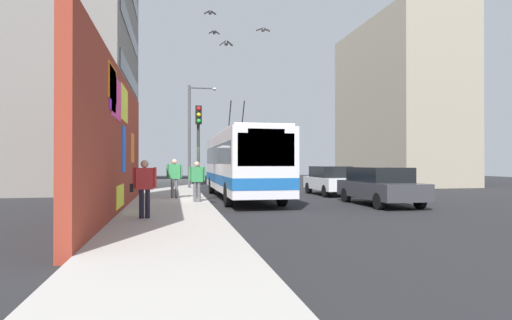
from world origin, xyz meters
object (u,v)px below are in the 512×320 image
(city_bus, at_px, (241,162))
(pedestrian_midblock, at_px, (174,175))
(pedestrian_near_wall, at_px, (144,184))
(traffic_light, at_px, (198,136))
(street_lamp, at_px, (193,129))
(parked_car_white, at_px, (330,180))
(pedestrian_at_curb, at_px, (197,178))
(parked_car_dark_gray, at_px, (380,185))

(city_bus, bearing_deg, pedestrian_midblock, 104.49)
(pedestrian_near_wall, distance_m, traffic_light, 7.10)
(pedestrian_near_wall, bearing_deg, street_lamp, -7.91)
(parked_car_white, xyz_separation_m, street_lamp, (5.82, 7.24, 3.16))
(pedestrian_near_wall, height_order, pedestrian_at_curb, pedestrian_near_wall)
(traffic_light, bearing_deg, parked_car_white, -71.18)
(pedestrian_near_wall, xyz_separation_m, pedestrian_midblock, (6.88, -0.89, 0.07))
(parked_car_dark_gray, xyz_separation_m, pedestrian_near_wall, (-3.51, 9.31, 0.31))
(parked_car_dark_gray, bearing_deg, pedestrian_near_wall, 110.68)
(pedestrian_near_wall, bearing_deg, pedestrian_at_curb, -20.27)
(city_bus, bearing_deg, pedestrian_at_curb, 140.82)
(pedestrian_at_curb, relative_size, traffic_light, 0.39)
(city_bus, xyz_separation_m, parked_car_dark_gray, (-4.20, -5.20, -0.96))
(pedestrian_midblock, distance_m, traffic_light, 2.11)
(parked_car_white, distance_m, pedestrian_near_wall, 13.01)
(city_bus, relative_size, pedestrian_near_wall, 6.74)
(pedestrian_at_curb, distance_m, traffic_light, 2.53)
(city_bus, xyz_separation_m, pedestrian_midblock, (-0.83, 3.23, -0.58))
(parked_car_dark_gray, distance_m, pedestrian_near_wall, 9.96)
(parked_car_white, relative_size, pedestrian_near_wall, 2.42)
(pedestrian_at_curb, bearing_deg, pedestrian_midblock, 24.65)
(city_bus, height_order, pedestrian_at_curb, city_bus)
(pedestrian_midblock, bearing_deg, parked_car_white, -75.37)
(city_bus, height_order, parked_car_dark_gray, city_bus)
(pedestrian_near_wall, relative_size, street_lamp, 0.25)
(parked_car_dark_gray, height_order, pedestrian_at_curb, pedestrian_at_curb)
(pedestrian_at_curb, bearing_deg, parked_car_white, -60.79)
(city_bus, height_order, pedestrian_midblock, city_bus)
(street_lamp, bearing_deg, pedestrian_at_curb, 178.47)
(pedestrian_at_curb, bearing_deg, traffic_light, -5.33)
(pedestrian_midblock, xyz_separation_m, street_lamp, (8.02, -1.19, 2.78))
(pedestrian_near_wall, height_order, pedestrian_midblock, pedestrian_midblock)
(traffic_light, bearing_deg, street_lamp, -0.76)
(city_bus, distance_m, traffic_light, 2.72)
(parked_car_dark_gray, distance_m, pedestrian_at_curb, 7.64)
(traffic_light, bearing_deg, city_bus, -62.08)
(pedestrian_near_wall, xyz_separation_m, street_lamp, (14.90, -2.07, 2.84))
(street_lamp, bearing_deg, traffic_light, 179.24)
(pedestrian_midblock, xyz_separation_m, pedestrian_at_curb, (-2.00, -0.92, -0.08))
(parked_car_white, height_order, street_lamp, street_lamp)
(pedestrian_midblock, bearing_deg, city_bus, -75.51)
(city_bus, relative_size, pedestrian_at_curb, 6.86)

